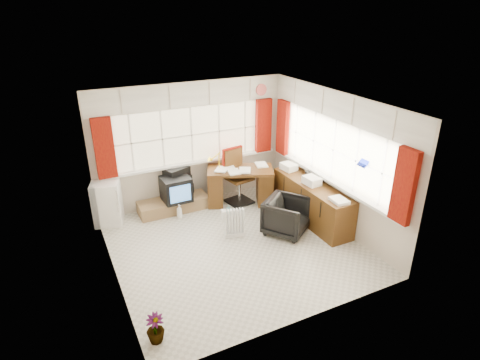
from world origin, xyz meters
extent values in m
plane|color=beige|center=(0.00, 0.00, 0.00)|extent=(4.00, 4.00, 0.00)
plane|color=beige|center=(0.00, 2.00, 1.25)|extent=(4.00, 0.00, 4.00)
plane|color=beige|center=(0.00, -2.00, 1.25)|extent=(4.00, 0.00, 4.00)
plane|color=beige|center=(-2.00, 0.00, 1.25)|extent=(0.00, 4.00, 4.00)
plane|color=beige|center=(2.00, 0.00, 1.25)|extent=(0.00, 4.00, 4.00)
plane|color=white|center=(0.00, 0.00, 2.50)|extent=(4.00, 4.00, 0.00)
plane|color=#FFF2C9|center=(0.00, 1.98, 1.45)|extent=(3.60, 0.00, 3.60)
cube|color=white|center=(0.00, 1.94, 0.87)|extent=(3.70, 0.12, 0.05)
cube|color=white|center=(-1.20, 1.97, 1.45)|extent=(0.03, 0.02, 1.10)
cube|color=white|center=(-0.60, 1.97, 1.45)|extent=(0.03, 0.02, 1.10)
cube|color=white|center=(0.00, 1.97, 1.45)|extent=(0.03, 0.02, 1.10)
cube|color=white|center=(0.60, 1.97, 1.45)|extent=(0.03, 0.02, 1.10)
cube|color=white|center=(1.20, 1.97, 1.45)|extent=(0.03, 0.02, 1.10)
plane|color=#FFF2C9|center=(1.98, 0.00, 1.45)|extent=(0.00, 3.60, 3.60)
cube|color=white|center=(1.94, 0.00, 0.87)|extent=(0.12, 3.70, 0.05)
cube|color=white|center=(1.97, -1.20, 1.45)|extent=(0.02, 0.03, 1.10)
cube|color=white|center=(1.97, -0.60, 1.45)|extent=(0.02, 0.03, 1.10)
cube|color=white|center=(1.97, 0.00, 1.45)|extent=(0.02, 0.03, 1.10)
cube|color=white|center=(1.97, 0.60, 1.45)|extent=(0.02, 0.03, 1.10)
cube|color=white|center=(1.97, 1.20, 1.45)|extent=(0.02, 0.03, 1.10)
cube|color=maroon|center=(-1.70, 1.90, 1.46)|extent=(0.35, 0.10, 1.15)
cube|color=maroon|center=(1.60, 1.90, 1.46)|extent=(0.35, 0.10, 1.15)
cube|color=maroon|center=(1.90, 1.60, 1.46)|extent=(0.10, 0.35, 1.15)
cube|color=maroon|center=(1.90, -1.70, 1.46)|extent=(0.10, 0.35, 1.15)
cube|color=white|center=(0.00, 1.96, 2.25)|extent=(3.95, 0.08, 0.48)
cube|color=white|center=(1.96, 0.00, 2.25)|extent=(0.08, 3.95, 0.48)
cube|color=#532E13|center=(0.82, 1.44, 0.74)|extent=(1.48, 1.13, 0.06)
cube|color=#532E13|center=(0.35, 1.64, 0.35)|extent=(0.52, 0.67, 0.71)
cube|color=#532E13|center=(1.28, 1.23, 0.35)|extent=(0.52, 0.67, 0.71)
cube|color=white|center=(0.82, 1.44, 0.78)|extent=(0.33, 0.37, 0.02)
cube|color=white|center=(0.82, 1.44, 0.78)|extent=(0.33, 0.37, 0.02)
cube|color=white|center=(0.82, 1.44, 0.79)|extent=(0.33, 0.37, 0.02)
cube|color=white|center=(0.82, 1.44, 0.79)|extent=(0.33, 0.37, 0.02)
cube|color=white|center=(0.82, 1.44, 0.79)|extent=(0.33, 0.37, 0.02)
cylinder|color=yellow|center=(0.43, 1.62, 0.78)|extent=(0.09, 0.09, 0.02)
cylinder|color=yellow|center=(0.43, 1.62, 0.94)|extent=(0.02, 0.02, 0.34)
cone|color=yellow|center=(0.43, 1.62, 1.08)|extent=(0.14, 0.12, 0.14)
cube|color=black|center=(0.80, 1.45, 0.02)|extent=(0.56, 0.56, 0.04)
cylinder|color=silver|center=(0.80, 1.45, 0.28)|extent=(0.06, 0.06, 0.56)
cube|color=#532E13|center=(0.80, 1.45, 0.56)|extent=(0.55, 0.53, 0.06)
cube|color=#532E13|center=(0.76, 1.69, 0.86)|extent=(0.43, 0.13, 0.54)
cube|color=maroon|center=(0.76, 1.69, 0.88)|extent=(0.48, 0.15, 0.56)
imported|color=black|center=(1.04, -0.01, 0.33)|extent=(1.01, 1.02, 0.67)
cube|color=white|center=(0.14, 0.30, 0.04)|extent=(0.38, 0.23, 0.07)
cube|color=white|center=(-0.02, 0.34, 0.30)|extent=(0.05, 0.11, 0.47)
cube|color=white|center=(0.03, 0.33, 0.30)|extent=(0.05, 0.11, 0.47)
cube|color=white|center=(0.09, 0.31, 0.30)|extent=(0.05, 0.11, 0.47)
cube|color=white|center=(0.14, 0.30, 0.30)|extent=(0.05, 0.11, 0.47)
cube|color=white|center=(0.19, 0.29, 0.30)|extent=(0.05, 0.11, 0.47)
cube|color=white|center=(0.24, 0.27, 0.30)|extent=(0.05, 0.11, 0.47)
cube|color=white|center=(0.29, 0.26, 0.30)|extent=(0.05, 0.11, 0.47)
cube|color=#532E13|center=(1.73, 0.20, 0.38)|extent=(0.50, 2.00, 0.75)
cube|color=white|center=(1.70, -0.60, 0.80)|extent=(0.24, 0.32, 0.10)
cube|color=white|center=(1.70, 0.20, 0.80)|extent=(0.24, 0.32, 0.10)
cube|color=white|center=(1.70, 1.00, 0.80)|extent=(0.24, 0.32, 0.10)
cube|color=black|center=(1.89, 0.39, 0.81)|extent=(0.34, 0.40, 0.11)
cube|color=olive|center=(-0.55, 1.72, 0.12)|extent=(1.40, 0.50, 0.25)
cube|color=black|center=(-0.49, 1.66, 0.50)|extent=(0.55, 0.51, 0.49)
cube|color=#4882CD|center=(-0.48, 1.40, 0.50)|extent=(0.41, 0.03, 0.34)
cube|color=black|center=(-0.39, 1.90, 0.35)|extent=(0.66, 0.54, 0.21)
cube|color=black|center=(-0.39, 1.90, 0.56)|extent=(0.61, 0.50, 0.20)
cube|color=black|center=(-0.39, 1.90, 0.75)|extent=(0.56, 0.47, 0.19)
cube|color=white|center=(-1.80, 1.80, 0.42)|extent=(0.62, 0.62, 0.85)
cube|color=silver|center=(-1.65, 1.50, 0.55)|extent=(0.02, 0.02, 0.45)
imported|color=white|center=(-0.54, 1.37, 0.14)|extent=(0.14, 0.14, 0.28)
imported|color=#86C9C4|center=(0.40, 1.12, 0.09)|extent=(0.10, 0.10, 0.17)
imported|color=black|center=(-1.80, -1.50, 0.20)|extent=(0.25, 0.25, 0.40)
camera|label=1|loc=(-2.53, -5.34, 3.87)|focal=30.00mm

